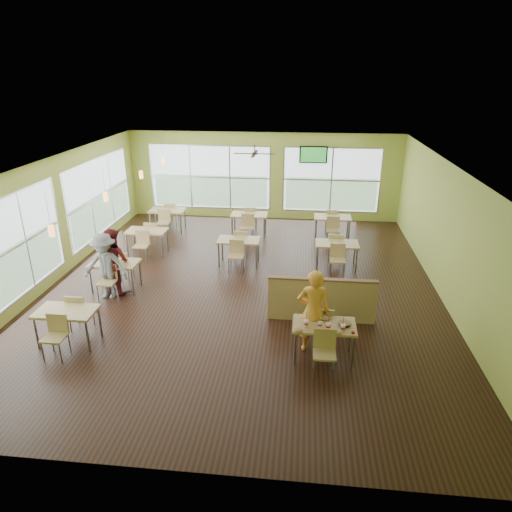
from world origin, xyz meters
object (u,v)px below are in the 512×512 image
(main_table, at_px, (324,330))
(man_plaid, at_px, (313,311))
(half_wall_divider, at_px, (322,300))
(food_basket, at_px, (345,324))

(main_table, relative_size, man_plaid, 0.86)
(half_wall_divider, height_order, man_plaid, man_plaid)
(half_wall_divider, height_order, food_basket, half_wall_divider)
(half_wall_divider, relative_size, food_basket, 9.56)
(food_basket, bearing_deg, man_plaid, 158.03)
(man_plaid, bearing_deg, half_wall_divider, -104.81)
(half_wall_divider, bearing_deg, main_table, -90.00)
(main_table, xyz_separation_m, half_wall_divider, (0.00, 1.45, -0.11))
(main_table, xyz_separation_m, food_basket, (0.38, 0.01, 0.15))
(half_wall_divider, bearing_deg, man_plaid, -100.33)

